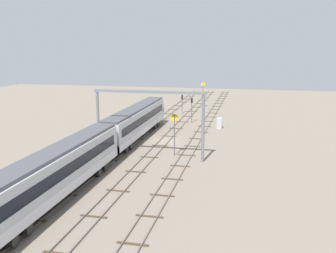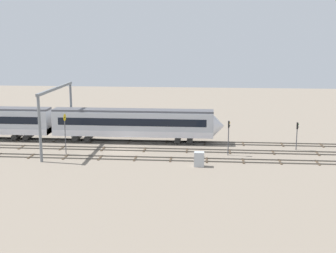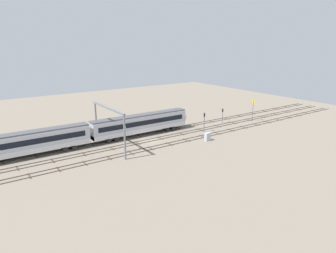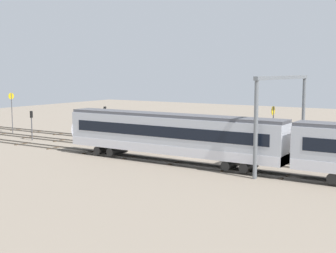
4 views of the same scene
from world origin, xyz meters
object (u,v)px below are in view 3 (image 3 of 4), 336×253
Objects in this scene: signal_light_trackside_departure at (223,114)px; train at (29,143)px; signal_light_trackside_approach at (204,120)px; relay_cabinet at (208,137)px; speed_sign_near_foreground at (253,108)px; speed_sign_mid_trackside at (125,134)px; overhead_gantry at (109,119)px.

train is at bearing 176.62° from signal_light_trackside_departure.
signal_light_trackside_approach reaches higher than relay_cabinet.
relay_cabinet is at bearing -165.11° from speed_sign_near_foreground.
train is 56.25m from speed_sign_near_foreground.
speed_sign_near_foreground is at bearing 14.89° from relay_cabinet.
signal_light_trackside_approach is (38.13, -6.42, 0.41)m from train.
speed_sign_near_foreground is 1.08× the size of speed_sign_mid_trackside.
overhead_gantry is 24.19m from signal_light_trackside_approach.
relay_cabinet is at bearing -19.72° from overhead_gantry.
speed_sign_mid_trackside is 21.96m from signal_light_trackside_approach.
train is at bearing 160.81° from relay_cabinet.
relay_cabinet is (34.31, -11.94, -1.75)m from train.
speed_sign_mid_trackside is at bearing -176.91° from signal_light_trackside_approach.
speed_sign_mid_trackside is 3.05× the size of relay_cabinet.
overhead_gantry is 41.77m from speed_sign_near_foreground.
speed_sign_near_foreground is 17.78m from signal_light_trackside_approach.
relay_cabinet is (-13.49, -9.11, -1.69)m from signal_light_trackside_departure.
signal_light_trackside_approach is 2.57× the size of relay_cabinet.
overhead_gantry reaches higher than signal_light_trackside_approach.
signal_light_trackside_approach is 1.19× the size of signal_light_trackside_departure.
signal_light_trackside_approach is at bearing 55.41° from relay_cabinet.
speed_sign_mid_trackside is at bearing 166.53° from relay_cabinet.
speed_sign_mid_trackside reaches higher than train.
overhead_gantry is 2.57× the size of speed_sign_mid_trackside.
speed_sign_near_foreground is 39.72m from speed_sign_mid_trackside.
signal_light_trackside_approach is (23.91, -1.68, -3.24)m from overhead_gantry.
signal_light_trackside_departure is at bearing 20.35° from signal_light_trackside_approach.
speed_sign_near_foreground reaches higher than signal_light_trackside_approach.
train is 15.42m from overhead_gantry.
speed_sign_mid_trackside is 1.19× the size of signal_light_trackside_approach.
speed_sign_near_foreground is at bearing -2.01° from overhead_gantry.
speed_sign_mid_trackside is 18.83m from relay_cabinet.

